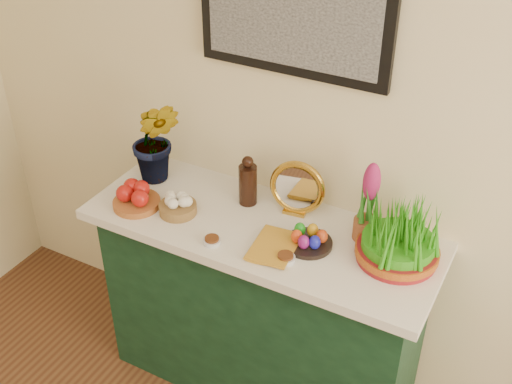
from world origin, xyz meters
TOP-DOWN VIEW (x-y plane):
  - sideboard at (-0.40, 2.00)m, footprint 1.30×0.45m
  - tablecloth at (-0.40, 2.00)m, footprint 1.40×0.55m
  - hyacinth_green at (-0.94, 2.08)m, footprint 0.30×0.28m
  - apple_bowl at (-0.90, 1.87)m, footprint 0.24×0.24m
  - garlic_basket at (-0.73, 1.91)m, footprint 0.15×0.15m
  - vinegar_cruet at (-0.52, 2.11)m, footprint 0.07×0.07m
  - mirror at (-0.32, 2.15)m, footprint 0.23×0.08m
  - book at (-0.36, 1.88)m, footprint 0.17×0.23m
  - spice_dish_left at (-0.51, 1.81)m, footprint 0.07×0.07m
  - spice_dish_right at (-0.22, 1.85)m, footprint 0.07×0.07m
  - egg_plate at (-0.19, 1.97)m, footprint 0.22×0.22m
  - hyacinth_pink at (-0.02, 2.12)m, footprint 0.10×0.10m
  - wheatgrass_sabzeh at (0.12, 2.05)m, footprint 0.30×0.30m

SIDE VIEW (x-z plane):
  - sideboard at x=-0.40m, z-range 0.00..0.85m
  - tablecloth at x=-0.40m, z-range 0.85..0.89m
  - spice_dish_left at x=-0.51m, z-range 0.89..0.92m
  - spice_dish_right at x=-0.22m, z-range 0.89..0.92m
  - book at x=-0.36m, z-range 0.89..0.92m
  - egg_plate at x=-0.19m, z-range 0.88..0.95m
  - garlic_basket at x=-0.73m, z-range 0.88..0.97m
  - apple_bowl at x=-0.90m, z-range 0.88..0.98m
  - vinegar_cruet at x=-0.52m, z-range 0.88..1.09m
  - wheatgrass_sabzeh at x=0.12m, z-range 0.87..1.12m
  - mirror at x=-0.32m, z-range 0.89..1.11m
  - hyacinth_pink at x=-0.02m, z-range 0.87..1.20m
  - hyacinth_green at x=-0.94m, z-range 0.89..1.39m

